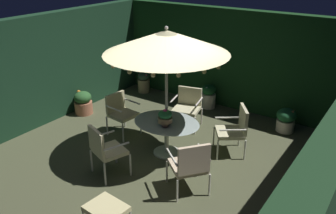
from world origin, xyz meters
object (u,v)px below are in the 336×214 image
ottoman_footrest (106,209)px  potted_plant_left_near (295,202)px  centerpiece_planter (165,117)px  potted_plant_back_left (83,103)px  patio_umbrella (166,42)px  potted_plant_right_near (144,82)px  potted_plant_front_corner (286,119)px  potted_plant_back_right (208,96)px  patio_chair_south (120,110)px  patio_chair_east (235,127)px  patio_chair_northeast (190,164)px  patio_chair_southeast (188,105)px  patio_chair_north (105,148)px  patio_dining_table (167,128)px

ottoman_footrest → potted_plant_left_near: size_ratio=0.85×
centerpiece_planter → potted_plant_back_left: centerpiece_planter is taller
patio_umbrella → potted_plant_right_near: bearing=135.4°
potted_plant_front_corner → potted_plant_back_right: (-2.16, 0.22, 0.04)m
patio_chair_south → potted_plant_right_near: (-1.20, 2.39, -0.26)m
patio_chair_east → potted_plant_left_near: patio_chair_east is taller
ottoman_footrest → potted_plant_left_near: (2.27, 1.71, 0.03)m
patio_chair_northeast → patio_chair_southeast: bearing=122.5°
patio_chair_southeast → ottoman_footrest: bearing=-76.8°
centerpiece_planter → patio_chair_southeast: centerpiece_planter is taller
patio_chair_east → patio_chair_north: bearing=-127.1°
patio_dining_table → patio_chair_east: size_ratio=1.38×
patio_dining_table → ottoman_footrest: size_ratio=2.26×
patio_chair_southeast → potted_plant_back_left: size_ratio=1.54×
patio_umbrella → potted_plant_right_near: 4.16m
potted_plant_back_left → patio_chair_north: bearing=-35.5°
centerpiece_planter → potted_plant_back_right: (-0.54, 2.81, -0.60)m
potted_plant_front_corner → potted_plant_right_near: size_ratio=0.92×
patio_umbrella → potted_plant_right_near: (-2.58, 2.54, -2.05)m
centerpiece_planter → patio_chair_north: (-0.56, -1.13, -0.34)m
patio_chair_southeast → potted_plant_back_left: (-2.59, -0.92, -0.24)m
patio_chair_north → ottoman_footrest: patio_chair_north is taller
patio_chair_northeast → potted_plant_back_left: patio_chair_northeast is taller
potted_plant_left_near → potted_plant_back_right: 4.63m
patio_chair_south → potted_plant_front_corner: size_ratio=1.68×
patio_dining_table → patio_chair_southeast: 1.39m
potted_plant_back_right → patio_chair_north: bearing=-90.4°
potted_plant_back_right → potted_plant_left_near: bearing=-45.2°
potted_plant_back_left → potted_plant_left_near: size_ratio=0.82×
potted_plant_back_right → patio_chair_northeast: bearing=-66.3°
patio_chair_east → patio_dining_table: bearing=-144.6°
ottoman_footrest → potted_plant_right_near: size_ratio=1.02×
patio_chair_north → patio_chair_south: (-0.91, 1.47, -0.02)m
potted_plant_front_corner → potted_plant_right_near: 4.31m
patio_chair_southeast → patio_chair_south: patio_chair_south is taller
patio_chair_northeast → potted_plant_right_near: 5.03m
patio_dining_table → centerpiece_planter: 0.41m
patio_chair_southeast → patio_chair_south: size_ratio=0.98×
patio_chair_northeast → ottoman_footrest: 1.60m
patio_chair_northeast → patio_chair_north: bearing=-164.5°
patio_chair_south → patio_dining_table: bearing=-6.4°
patio_dining_table → patio_chair_south: patio_chair_south is taller
patio_chair_east → potted_plant_left_near: 2.24m
ottoman_footrest → potted_plant_front_corner: (1.17, 4.77, -0.08)m
centerpiece_planter → potted_plant_front_corner: size_ratio=0.65×
patio_chair_south → potted_plant_right_near: patio_chair_south is taller
patio_umbrella → ottoman_footrest: (0.55, -2.37, -1.98)m
patio_chair_northeast → potted_plant_back_left: size_ratio=1.69×
patio_chair_northeast → patio_chair_south: patio_chair_northeast is taller
centerpiece_planter → patio_chair_south: size_ratio=0.39×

